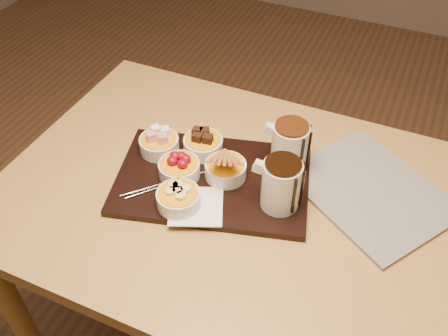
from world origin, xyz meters
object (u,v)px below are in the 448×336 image
at_px(serving_board, 213,180).
at_px(newspaper, 370,191).
at_px(dining_table, 249,224).
at_px(bowl_strawberries, 179,169).
at_px(pitcher_milk_chocolate, 289,147).
at_px(pitcher_dark_chocolate, 281,185).

xyz_separation_m(serving_board, newspaper, (0.36, 0.12, -0.00)).
height_order(dining_table, bowl_strawberries, bowl_strawberries).
relative_size(dining_table, bowl_strawberries, 12.00).
height_order(serving_board, bowl_strawberries, bowl_strawberries).
relative_size(dining_table, serving_board, 2.61).
bearing_deg(pitcher_milk_chocolate, pitcher_dark_chocolate, -94.40).
distance_m(serving_board, pitcher_dark_chocolate, 0.19).
xyz_separation_m(dining_table, bowl_strawberries, (-0.18, -0.02, 0.14)).
bearing_deg(pitcher_dark_chocolate, bowl_strawberries, 167.35).
height_order(serving_board, pitcher_milk_chocolate, pitcher_milk_chocolate).
xyz_separation_m(dining_table, pitcher_dark_chocolate, (0.07, -0.01, 0.18)).
bearing_deg(pitcher_milk_chocolate, dining_table, -127.39).
bearing_deg(bowl_strawberries, serving_board, 18.34).
relative_size(pitcher_dark_chocolate, pitcher_milk_chocolate, 1.00).
bearing_deg(dining_table, newspaper, 26.91).
height_order(dining_table, pitcher_dark_chocolate, pitcher_dark_chocolate).
bearing_deg(pitcher_milk_chocolate, serving_board, -158.20).
height_order(serving_board, pitcher_dark_chocolate, pitcher_dark_chocolate).
xyz_separation_m(dining_table, pitcher_milk_chocolate, (0.05, 0.12, 0.18)).
relative_size(serving_board, pitcher_milk_chocolate, 3.82).
xyz_separation_m(serving_board, pitcher_milk_chocolate, (0.15, 0.11, 0.07)).
bearing_deg(dining_table, serving_board, 175.25).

